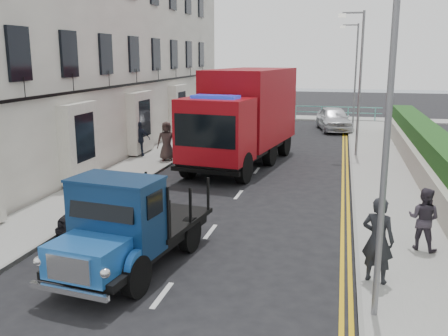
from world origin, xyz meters
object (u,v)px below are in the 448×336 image
lamp_far (354,70)px  lamp_mid (358,76)px  parked_car_front (116,203)px  red_lorry (244,115)px  lamp_near (381,111)px  bedford_lorry (122,231)px  pedestrian_east_near (378,240)px

lamp_far → lamp_mid: bearing=-90.0°
parked_car_front → lamp_far: bearing=77.0°
lamp_far → red_lorry: 13.90m
lamp_far → parked_car_front: bearing=-107.6°
lamp_near → bedford_lorry: (-5.39, 0.75, -2.94)m
bedford_lorry → parked_car_front: bedford_lorry is taller
bedford_lorry → parked_car_front: 3.56m
red_lorry → lamp_near: bearing=-60.4°
lamp_far → pedestrian_east_near: lamp_far is taller
lamp_near → bedford_lorry: size_ratio=1.38×
lamp_near → pedestrian_east_near: size_ratio=3.65×
lamp_mid → bedford_lorry: lamp_mid is taller
lamp_far → pedestrian_east_near: (0.22, -24.51, -2.92)m
lamp_near → bedford_lorry: bearing=172.1°
red_lorry → pedestrian_east_near: red_lorry is taller
pedestrian_east_near → lamp_mid: bearing=-68.7°
lamp_mid → lamp_far: same height
lamp_mid → red_lorry: size_ratio=0.81×
lamp_mid → pedestrian_east_near: lamp_mid is taller
parked_car_front → pedestrian_east_near: size_ratio=2.18×
bedford_lorry → red_lorry: red_lorry is taller
red_lorry → bedford_lorry: bearing=-83.1°
lamp_mid → red_lorry: bearing=-150.2°
lamp_mid → lamp_far: 10.00m
lamp_near → parked_car_front: bearing=151.0°
lamp_near → parked_car_front: size_ratio=1.68×
red_lorry → lamp_far: bearing=77.5°
lamp_near → parked_car_front: (-7.03, 3.89, -3.29)m
lamp_far → parked_car_front: (-7.03, -22.11, -3.29)m
lamp_far → parked_car_front: 23.43m
parked_car_front → pedestrian_east_near: pedestrian_east_near is taller
lamp_far → bedford_lorry: (-5.39, -25.25, -2.94)m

